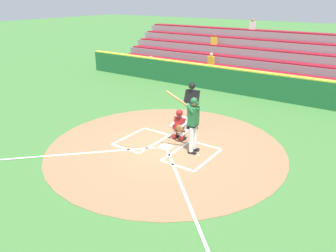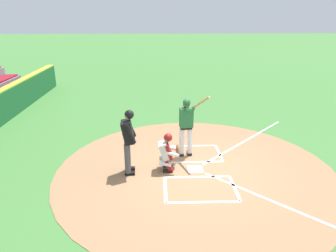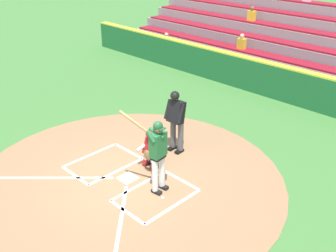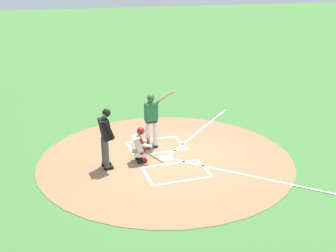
{
  "view_description": "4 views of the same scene",
  "coord_description": "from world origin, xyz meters",
  "px_view_note": "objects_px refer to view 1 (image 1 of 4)",
  "views": [
    {
      "loc": [
        -5.8,
        8.23,
        4.82
      ],
      "look_at": [
        -0.1,
        0.01,
        0.81
      ],
      "focal_mm": 34.96,
      "sensor_mm": 36.0,
      "label": 1
    },
    {
      "loc": [
        7.86,
        -1.07,
        4.29
      ],
      "look_at": [
        -0.25,
        -0.78,
        1.27
      ],
      "focal_mm": 32.76,
      "sensor_mm": 36.0,
      "label": 2
    },
    {
      "loc": [
        -6.76,
        5.29,
        5.71
      ],
      "look_at": [
        -0.07,
        -1.39,
        1.04
      ],
      "focal_mm": 42.34,
      "sensor_mm": 36.0,
      "label": 3
    },
    {
      "loc": [
        11.65,
        -3.68,
        5.56
      ],
      "look_at": [
        -0.07,
        0.1,
        1.06
      ],
      "focal_mm": 45.08,
      "sensor_mm": 36.0,
      "label": 4
    }
  ],
  "objects_px": {
    "batter": "(193,121)",
    "catcher": "(180,124)",
    "plate_umpire": "(192,103)",
    "baseball": "(198,155)"
  },
  "relations": [
    {
      "from": "batter",
      "to": "catcher",
      "type": "relative_size",
      "value": 1.88
    },
    {
      "from": "catcher",
      "to": "plate_umpire",
      "type": "xyz_separation_m",
      "value": [
        0.15,
        -1.08,
        0.49
      ]
    },
    {
      "from": "catcher",
      "to": "plate_umpire",
      "type": "bearing_deg",
      "value": -82.19
    },
    {
      "from": "baseball",
      "to": "plate_umpire",
      "type": "bearing_deg",
      "value": -53.59
    },
    {
      "from": "baseball",
      "to": "batter",
      "type": "bearing_deg",
      "value": -26.04
    },
    {
      "from": "catcher",
      "to": "batter",
      "type": "bearing_deg",
      "value": 145.31
    },
    {
      "from": "catcher",
      "to": "baseball",
      "type": "height_order",
      "value": "catcher"
    },
    {
      "from": "plate_umpire",
      "to": "baseball",
      "type": "bearing_deg",
      "value": 126.41
    },
    {
      "from": "batter",
      "to": "plate_umpire",
      "type": "xyz_separation_m",
      "value": [
        1.04,
        -1.7,
        -0.02
      ]
    },
    {
      "from": "batter",
      "to": "baseball",
      "type": "bearing_deg",
      "value": 153.96
    }
  ]
}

